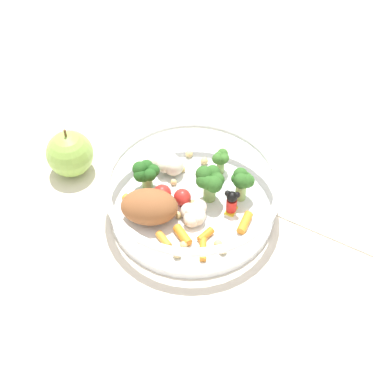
{
  "coord_description": "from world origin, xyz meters",
  "views": [
    {
      "loc": [
        0.51,
        0.11,
        0.62
      ],
      "look_at": [
        -0.0,
        -0.0,
        0.04
      ],
      "focal_mm": 52.59,
      "sensor_mm": 36.0,
      "label": 1
    }
  ],
  "objects": [
    {
      "name": "folded_napkin",
      "position": [
        -0.04,
        0.2,
        0.0
      ],
      "size": [
        0.15,
        0.17,
        0.01
      ],
      "primitive_type": "cube",
      "rotation": [
        0.0,
        0.0,
        -0.31
      ],
      "color": "silver",
      "rests_on": "ground_plane"
    },
    {
      "name": "food_container",
      "position": [
        -0.0,
        -0.01,
        0.03
      ],
      "size": [
        0.25,
        0.25,
        0.07
      ],
      "color": "white",
      "rests_on": "ground_plane"
    },
    {
      "name": "loose_apple",
      "position": [
        -0.04,
        -0.2,
        0.04
      ],
      "size": [
        0.07,
        0.07,
        0.08
      ],
      "color": "#8CB74C",
      "rests_on": "ground_plane"
    },
    {
      "name": "ground_plane",
      "position": [
        0.0,
        0.0,
        0.0
      ],
      "size": [
        2.4,
        2.4,
        0.0
      ],
      "primitive_type": "plane",
      "color": "silver"
    }
  ]
}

